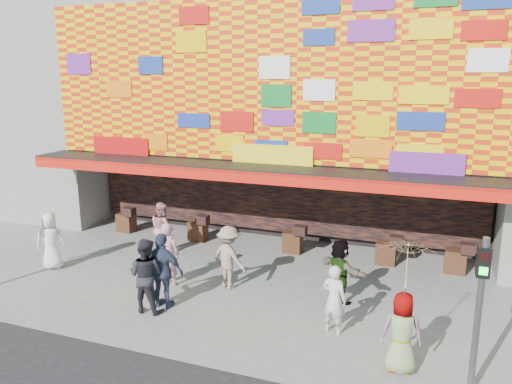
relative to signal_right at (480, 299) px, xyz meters
The scene contains 14 objects.
ground 6.64m from the signal_right, 166.39° to the left, with size 90.00×90.00×0.00m, color slate.
shop_building 11.98m from the signal_right, 122.65° to the left, with size 15.20×9.40×10.00m.
neighbor_left 21.82m from the signal_right, 153.67° to the left, with size 11.00×8.00×12.00m, color gray.
signal_right is the anchor object (origin of this frame).
ped_a 11.87m from the signal_right, 169.40° to the left, with size 0.86×0.56×1.75m, color white.
ped_b 8.11m from the signal_right, 163.13° to the left, with size 0.66×0.43×1.80m, color #C47F8F.
ped_c 7.48m from the signal_right, behind, with size 0.91×0.71×1.87m, color black.
ped_d 6.72m from the signal_right, 155.36° to the left, with size 1.13×0.65×1.75m, color gray.
ped_e 7.23m from the signal_right, behind, with size 1.13×0.47×1.94m, color #2F3A53.
ped_f 4.35m from the signal_right, 135.83° to the left, with size 1.55×0.50×1.68m, color gray.
ped_g 1.67m from the signal_right, 168.92° to the left, with size 0.81×0.52×1.65m, color gray.
ped_h 3.29m from the signal_right, 155.25° to the left, with size 0.59×0.39×1.62m, color silver.
ped_i 10.25m from the signal_right, 153.85° to the left, with size 0.84×0.66×1.74m, color #C78186.
parasol 1.35m from the signal_right, 168.92° to the left, with size 1.27×1.28×1.93m.
Camera 1 is at (5.35, -10.50, 5.68)m, focal length 35.00 mm.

